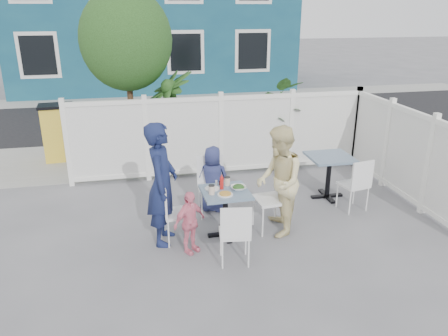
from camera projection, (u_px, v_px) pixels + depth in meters
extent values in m
plane|color=slate|center=(246.00, 230.00, 6.67)|extent=(80.00, 80.00, 0.00)
cube|color=gray|center=(205.00, 153.00, 10.16)|extent=(24.00, 2.60, 0.01)
cube|color=black|center=(185.00, 116.00, 13.55)|extent=(24.00, 5.00, 0.01)
cube|color=gray|center=(175.00, 97.00, 16.40)|extent=(24.00, 1.60, 0.01)
cube|color=navy|center=(152.00, 12.00, 18.38)|extent=(11.00, 6.00, 6.00)
cube|color=black|center=(89.00, 54.00, 15.65)|extent=(1.20, 0.04, 1.40)
cube|color=black|center=(199.00, 52.00, 16.42)|extent=(1.20, 0.04, 1.40)
cube|color=white|center=(221.00, 135.00, 8.61)|extent=(5.80, 0.04, 1.40)
cube|color=white|center=(221.00, 98.00, 8.35)|extent=(5.86, 0.08, 0.08)
cube|color=white|center=(221.00, 171.00, 8.87)|extent=(5.86, 0.08, 0.12)
cube|color=white|center=(406.00, 154.00, 7.51)|extent=(0.04, 3.60, 1.40)
cube|color=white|center=(413.00, 112.00, 7.26)|extent=(0.08, 3.66, 0.08)
cube|color=white|center=(400.00, 195.00, 7.78)|extent=(0.08, 3.66, 0.12)
cylinder|color=#382316|center=(131.00, 111.00, 8.97)|extent=(0.12, 0.12, 2.40)
ellipsoid|color=#1D3814|center=(126.00, 40.00, 8.49)|extent=(1.80, 1.62, 1.98)
cube|color=gold|center=(59.00, 134.00, 9.52)|extent=(0.68, 0.51, 1.19)
imported|color=#1D3814|center=(172.00, 120.00, 9.01)|extent=(1.35, 1.35, 2.01)
imported|color=#1D3814|center=(270.00, 123.00, 9.38)|extent=(1.43, 1.63, 1.72)
cube|color=#49617C|center=(225.00, 192.00, 6.29)|extent=(0.70, 0.70, 0.04)
cylinder|color=black|center=(225.00, 214.00, 6.41)|extent=(0.08, 0.08, 0.66)
cube|color=black|center=(225.00, 234.00, 6.52)|extent=(0.53, 0.10, 0.04)
cube|color=black|center=(225.00, 234.00, 6.52)|extent=(0.10, 0.53, 0.04)
cube|color=#49617C|center=(330.00, 157.00, 7.56)|extent=(0.74, 0.74, 0.04)
cylinder|color=black|center=(328.00, 177.00, 7.69)|extent=(0.08, 0.08, 0.71)
cube|color=black|center=(327.00, 196.00, 7.82)|extent=(0.58, 0.09, 0.04)
cube|color=black|center=(327.00, 196.00, 7.82)|extent=(0.09, 0.58, 0.04)
cube|color=white|center=(177.00, 213.00, 6.24)|extent=(0.42, 0.44, 0.04)
cube|color=white|center=(164.00, 199.00, 6.10)|extent=(0.06, 0.41, 0.44)
cylinder|color=white|center=(186.00, 220.00, 6.51)|extent=(0.02, 0.02, 0.44)
cylinder|color=white|center=(192.00, 231.00, 6.20)|extent=(0.02, 0.02, 0.44)
cylinder|color=white|center=(165.00, 223.00, 6.42)|extent=(0.02, 0.02, 0.44)
cylinder|color=white|center=(169.00, 234.00, 6.11)|extent=(0.02, 0.02, 0.44)
cube|color=white|center=(270.00, 200.00, 6.54)|extent=(0.48, 0.50, 0.04)
cube|color=white|center=(283.00, 181.00, 6.50)|extent=(0.08, 0.46, 0.49)
cylinder|color=white|center=(263.00, 222.00, 6.39)|extent=(0.03, 0.03, 0.49)
cylinder|color=white|center=(253.00, 211.00, 6.75)|extent=(0.03, 0.03, 0.49)
cylinder|color=white|center=(286.00, 218.00, 6.50)|extent=(0.03, 0.03, 0.49)
cylinder|color=white|center=(275.00, 207.00, 6.85)|extent=(0.03, 0.03, 0.49)
cube|color=white|center=(212.00, 188.00, 7.03)|extent=(0.46, 0.44, 0.04)
cube|color=white|center=(210.00, 169.00, 7.12)|extent=(0.44, 0.05, 0.47)
cylinder|color=white|center=(225.00, 205.00, 6.98)|extent=(0.02, 0.02, 0.47)
cylinder|color=white|center=(202.00, 206.00, 6.92)|extent=(0.02, 0.02, 0.47)
cylinder|color=white|center=(222.00, 196.00, 7.30)|extent=(0.02, 0.02, 0.47)
cylinder|color=white|center=(199.00, 197.00, 7.25)|extent=(0.02, 0.02, 0.47)
cube|color=white|center=(235.00, 233.00, 5.71)|extent=(0.44, 0.43, 0.04)
cube|color=white|center=(236.00, 223.00, 5.46)|extent=(0.40, 0.08, 0.43)
cylinder|color=white|center=(221.00, 242.00, 5.92)|extent=(0.02, 0.02, 0.43)
cylinder|color=white|center=(246.00, 241.00, 5.94)|extent=(0.02, 0.02, 0.43)
cylinder|color=white|center=(222.00, 254.00, 5.62)|extent=(0.02, 0.02, 0.43)
cylinder|color=white|center=(249.00, 253.00, 5.64)|extent=(0.02, 0.02, 0.43)
cube|color=white|center=(353.00, 185.00, 7.22)|extent=(0.48, 0.47, 0.04)
cube|color=white|center=(363.00, 175.00, 6.97)|extent=(0.41, 0.11, 0.44)
cylinder|color=white|center=(337.00, 195.00, 7.37)|extent=(0.02, 0.02, 0.44)
cylinder|color=white|center=(354.00, 192.00, 7.50)|extent=(0.02, 0.02, 0.44)
cylinder|color=white|center=(350.00, 203.00, 7.08)|extent=(0.02, 0.02, 0.44)
cylinder|color=white|center=(367.00, 199.00, 7.22)|extent=(0.02, 0.02, 0.44)
imported|color=#161F49|center=(162.00, 184.00, 6.07)|extent=(0.56, 0.73, 1.77)
imported|color=#E7C95A|center=(279.00, 181.00, 6.34)|extent=(0.76, 0.90, 1.64)
imported|color=navy|center=(213.00, 179.00, 7.13)|extent=(0.63, 0.53, 1.11)
imported|color=pink|center=(190.00, 222.00, 5.93)|extent=(0.56, 0.48, 0.90)
cylinder|color=white|center=(225.00, 195.00, 6.15)|extent=(0.22, 0.22, 0.01)
cylinder|color=white|center=(212.00, 189.00, 6.35)|extent=(0.22, 0.22, 0.01)
imported|color=white|center=(239.00, 188.00, 6.32)|extent=(0.22, 0.22, 0.05)
cylinder|color=beige|center=(212.00, 190.00, 6.16)|extent=(0.09, 0.09, 0.13)
cylinder|color=beige|center=(227.00, 181.00, 6.46)|extent=(0.08, 0.08, 0.12)
cylinder|color=red|center=(222.00, 183.00, 6.33)|extent=(0.06, 0.06, 0.18)
cylinder|color=white|center=(216.00, 183.00, 6.49)|extent=(0.03, 0.03, 0.07)
cylinder|color=black|center=(220.00, 183.00, 6.48)|extent=(0.03, 0.03, 0.07)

